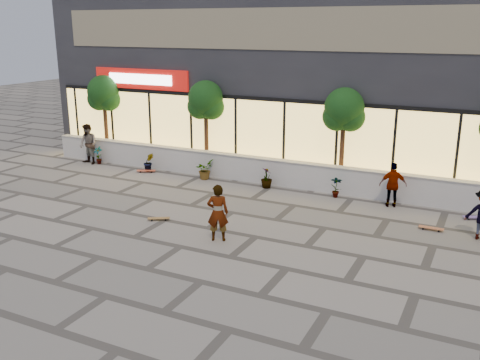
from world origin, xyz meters
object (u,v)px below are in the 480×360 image
at_px(skater_left, 88,144).
at_px(skateboard_right_near, 431,228).
at_px(tree_midwest, 206,102).
at_px(skateboard_right_far, 476,217).
at_px(skateboard_left, 146,171).
at_px(tree_west, 104,95).
at_px(skater_right_near, 393,185).
at_px(skateboard_center, 159,218).
at_px(skater_center, 218,213).
at_px(tree_mideast, 344,112).

distance_m(skater_left, skateboard_right_near, 15.35).
distance_m(tree_midwest, skater_left, 5.96).
distance_m(skater_left, skateboard_right_far, 16.44).
xyz_separation_m(skater_left, skateboard_left, (3.23, -0.10, -0.84)).
bearing_deg(skateboard_left, skateboard_right_far, -26.63).
bearing_deg(skateboard_right_far, tree_west, 150.46).
bearing_deg(skateboard_right_far, skater_right_near, 153.57).
bearing_deg(skater_right_near, skateboard_right_near, 114.67).
relative_size(tree_midwest, skater_right_near, 2.46).
distance_m(skateboard_center, skateboard_right_near, 8.66).
distance_m(tree_midwest, skater_center, 8.27).
bearing_deg(skateboard_left, tree_mideast, -16.23).
height_order(tree_mideast, skateboard_right_far, tree_mideast).
bearing_deg(skateboard_right_near, tree_mideast, 140.64).
bearing_deg(skateboard_right_far, skateboard_left, 155.66).
height_order(skater_right_near, skateboard_center, skater_right_near).
height_order(skater_left, skateboard_right_near, skater_left).
relative_size(skater_center, skateboard_right_near, 2.29).
height_order(tree_west, skater_right_near, tree_west).
xyz_separation_m(skater_left, skateboard_center, (7.11, -4.77, -0.85)).
relative_size(tree_mideast, skateboard_right_far, 4.72).
distance_m(skater_left, skateboard_center, 8.61).
distance_m(skater_center, skateboard_center, 2.73).
xyz_separation_m(tree_west, skateboard_right_near, (15.32, -3.16, -2.91)).
bearing_deg(skateboard_center, skateboard_right_far, -3.61).
height_order(tree_mideast, skater_center, tree_mideast).
bearing_deg(tree_midwest, skateboard_left, -145.43).
bearing_deg(skater_right_near, tree_west, -22.71).
relative_size(tree_midwest, skateboard_center, 5.50).
relative_size(tree_west, skater_left, 2.13).
bearing_deg(skateboard_right_far, tree_midwest, 147.90).
height_order(skater_center, skateboard_right_far, skater_center).
bearing_deg(skateboard_right_near, skater_left, 173.66).
xyz_separation_m(tree_west, skateboard_center, (7.20, -6.17, -2.91)).
bearing_deg(skater_right_near, skater_center, 36.33).
bearing_deg(tree_west, tree_mideast, 0.00).
relative_size(tree_midwest, skateboard_left, 4.84).
height_order(tree_mideast, skater_right_near, tree_mideast).
bearing_deg(skater_left, tree_mideast, 19.52).
height_order(skateboard_center, skateboard_right_far, skateboard_right_far).
xyz_separation_m(tree_west, skater_center, (9.74, -6.78, -2.12)).
xyz_separation_m(tree_midwest, skateboard_right_far, (11.01, -1.50, -2.90)).
relative_size(skater_right_near, skateboard_right_near, 2.12).
xyz_separation_m(skater_center, skateboard_right_far, (6.77, 5.28, -0.78)).
height_order(tree_mideast, skateboard_right_near, tree_mideast).
xyz_separation_m(skater_center, skateboard_left, (-6.41, 5.28, -0.78)).
relative_size(tree_midwest, tree_mideast, 1.00).
height_order(tree_mideast, skateboard_center, tree_mideast).
bearing_deg(skater_center, tree_west, -59.21).
relative_size(tree_west, tree_mideast, 1.00).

